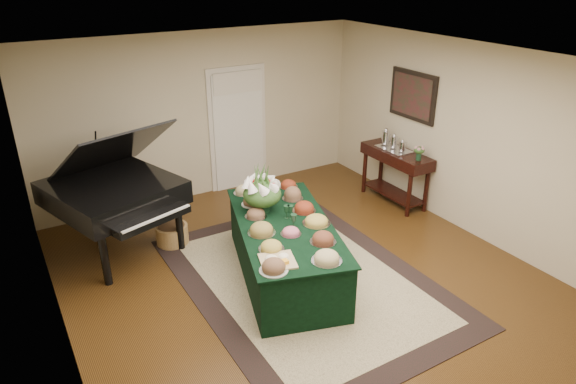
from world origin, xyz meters
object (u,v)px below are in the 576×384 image
grand_piano (114,191)px  mahogany_sideboard (396,162)px  buffet_table (285,250)px  floral_centerpiece (262,189)px

grand_piano → mahogany_sideboard: grand_piano is taller
grand_piano → mahogany_sideboard: (4.27, -0.72, -0.20)m
buffet_table → grand_piano: 2.40m
buffet_table → floral_centerpiece: floral_centerpiece is taller
floral_centerpiece → mahogany_sideboard: floral_centerpiece is taller
mahogany_sideboard → floral_centerpiece: bearing=-168.8°
buffet_table → mahogany_sideboard: size_ratio=1.99×
buffet_table → floral_centerpiece: size_ratio=5.05×
floral_centerpiece → grand_piano: (-1.54, 1.26, -0.16)m
floral_centerpiece → mahogany_sideboard: 2.81m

